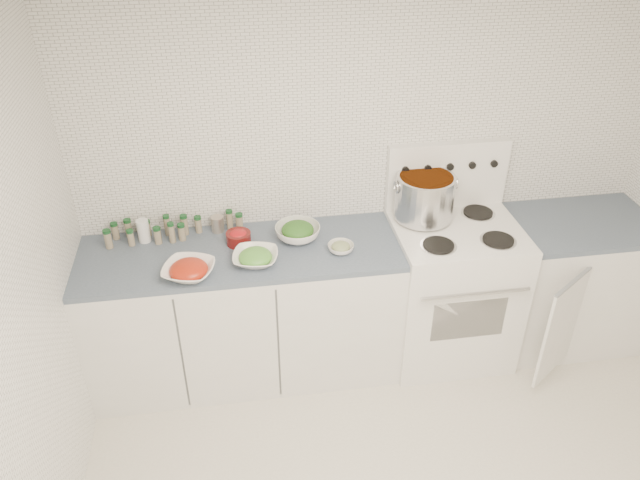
{
  "coord_description": "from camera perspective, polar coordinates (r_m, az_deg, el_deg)",
  "views": [
    {
      "loc": [
        -0.83,
        -1.82,
        2.89
      ],
      "look_at": [
        -0.37,
        1.14,
        0.96
      ],
      "focal_mm": 35.0,
      "sensor_mm": 36.0,
      "label": 1
    }
  ],
  "objects": [
    {
      "name": "bowl_tomato",
      "position": [
        3.43,
        -11.91,
        -2.7
      ],
      "size": [
        0.34,
        0.34,
        0.09
      ],
      "color": "white",
      "rests_on": "counter_left"
    },
    {
      "name": "counter_left",
      "position": [
        3.88,
        -6.88,
        -6.55
      ],
      "size": [
        1.85,
        0.62,
        0.9
      ],
      "color": "white",
      "rests_on": "ground"
    },
    {
      "name": "bowl_pepper",
      "position": [
        3.66,
        -7.46,
        0.26
      ],
      "size": [
        0.14,
        0.14,
        0.09
      ],
      "color": "#550F0E",
      "rests_on": "counter_left"
    },
    {
      "name": "bowl_zucchini",
      "position": [
        3.56,
        1.92,
        -0.68
      ],
      "size": [
        0.2,
        0.2,
        0.06
      ],
      "color": "white",
      "rests_on": "counter_left"
    },
    {
      "name": "stove",
      "position": [
        4.06,
        11.81,
        -4.18
      ],
      "size": [
        0.76,
        0.7,
        1.36
      ],
      "color": "white",
      "rests_on": "ground"
    },
    {
      "name": "room_walls",
      "position": [
        2.41,
        12.93,
        -1.87
      ],
      "size": [
        3.54,
        3.04,
        2.52
      ],
      "color": "white",
      "rests_on": "ground"
    },
    {
      "name": "stock_pot",
      "position": [
        3.8,
        9.55,
        4.06
      ],
      "size": [
        0.38,
        0.35,
        0.27
      ],
      "rotation": [
        0.0,
        0.0,
        -0.38
      ],
      "color": "silver",
      "rests_on": "stove"
    },
    {
      "name": "spice_cluster",
      "position": [
        3.78,
        -13.8,
        1.0
      ],
      "size": [
        0.8,
        0.15,
        0.13
      ],
      "color": "gray",
      "rests_on": "counter_left"
    },
    {
      "name": "salt_canister",
      "position": [
        3.78,
        -15.84,
        0.81
      ],
      "size": [
        0.07,
        0.07,
        0.14
      ],
      "primitive_type": "cylinder",
      "rotation": [
        0.0,
        0.0,
        -0.02
      ],
      "color": "white",
      "rests_on": "counter_left"
    },
    {
      "name": "tin_can",
      "position": [
        3.79,
        -9.35,
        1.45
      ],
      "size": [
        0.08,
        0.08,
        0.1
      ],
      "primitive_type": "cylinder",
      "rotation": [
        0.0,
        0.0,
        0.03
      ],
      "color": "#A99D8F",
      "rests_on": "counter_left"
    },
    {
      "name": "bowl_broccoli",
      "position": [
        3.67,
        -2.05,
        0.78
      ],
      "size": [
        0.35,
        0.35,
        0.11
      ],
      "color": "white",
      "rests_on": "counter_left"
    },
    {
      "name": "bowl_snowpea",
      "position": [
        3.48,
        -5.92,
        -1.58
      ],
      "size": [
        0.3,
        0.3,
        0.08
      ],
      "color": "white",
      "rests_on": "counter_left"
    },
    {
      "name": "counter_right",
      "position": [
        4.42,
        21.83,
        -3.45
      ],
      "size": [
        0.89,
        0.86,
        0.9
      ],
      "color": "white",
      "rests_on": "ground"
    }
  ]
}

